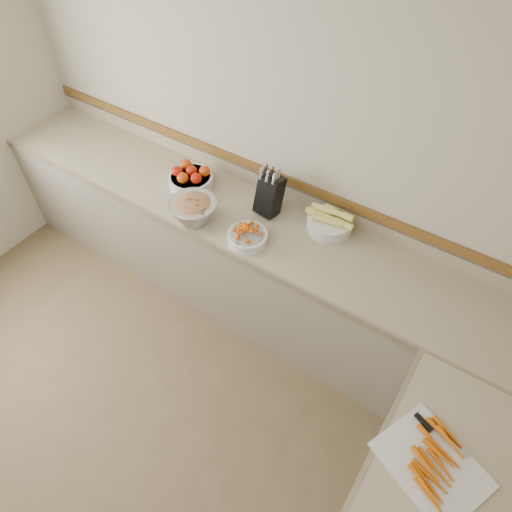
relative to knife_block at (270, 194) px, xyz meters
The scene contains 9 objects.
ground_plane 2.10m from the knife_block, 94.65° to the right, with size 4.00×4.00×0.00m, color brown.
back_wall 0.35m from the knife_block, 128.07° to the left, with size 4.00×4.00×0.00m, color #AEA68F.
counter_back 0.62m from the knife_block, 137.34° to the right, with size 4.00×0.65×1.08m.
knife_block is the anchor object (origin of this frame).
tomato_bowl 0.60m from the knife_block, behind, with size 0.31×0.31×0.15m.
cherry_tomato_bowl 0.33m from the knife_block, 82.57° to the right, with size 0.25×0.25×0.13m.
corn_bowl 0.42m from the knife_block, ahead, with size 0.32×0.29×0.17m.
rhubarb_bowl 0.50m from the knife_block, 136.19° to the right, with size 0.31×0.31×0.18m.
cutting_board 1.74m from the knife_block, 33.82° to the right, with size 0.53×0.48×0.06m.
Camera 1 is at (1.32, -0.11, 2.95)m, focal length 32.00 mm.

